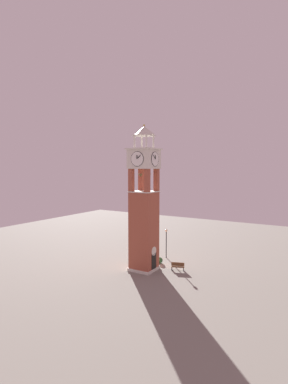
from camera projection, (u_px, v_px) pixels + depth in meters
name	position (u px, v px, depth m)	size (l,w,h in m)	color
ground	(144.00, 270.00, 37.78)	(80.00, 80.00, 0.00)	gray
clock_tower	(144.00, 210.00, 37.20)	(3.39, 3.39, 17.83)	#9E4C38
park_bench	(178.00, 266.00, 37.55)	(0.98, 1.65, 0.95)	brown
lamp_post	(166.00, 238.00, 42.72)	(0.36, 0.36, 4.06)	black
trash_bin	(131.00, 259.00, 41.11)	(0.52, 0.52, 0.80)	#38513D
shrub_near_entry	(160.00, 260.00, 40.43)	(0.84, 0.84, 0.77)	#28562D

